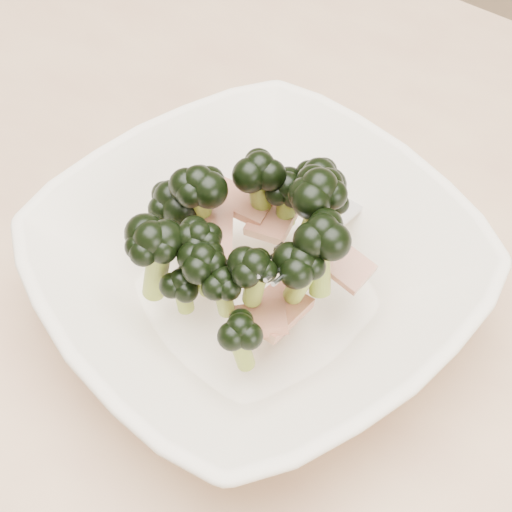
{
  "coord_description": "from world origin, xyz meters",
  "views": [
    {
      "loc": [
        0.28,
        -0.27,
        1.18
      ],
      "look_at": [
        0.1,
        -0.04,
        0.8
      ],
      "focal_mm": 50.0,
      "sensor_mm": 36.0,
      "label": 1
    }
  ],
  "objects": [
    {
      "name": "broccoli_dish",
      "position": [
        0.09,
        -0.04,
        0.79
      ],
      "size": [
        0.34,
        0.34,
        0.12
      ],
      "color": "#F3E4CD",
      "rests_on": "dining_table"
    },
    {
      "name": "dining_table",
      "position": [
        0.0,
        0.0,
        0.65
      ],
      "size": [
        1.2,
        0.8,
        0.75
      ],
      "color": "tan",
      "rests_on": "ground"
    }
  ]
}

